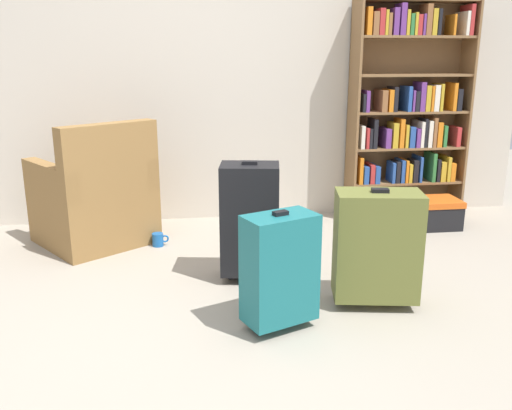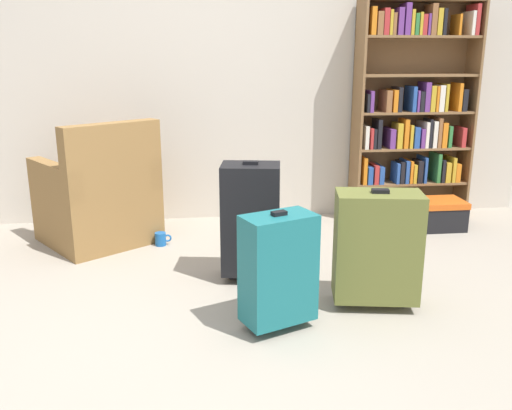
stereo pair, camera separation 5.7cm
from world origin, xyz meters
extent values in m
plane|color=#9E9384|center=(0.00, 0.00, 0.00)|extent=(9.51, 9.51, 0.00)
cube|color=beige|center=(0.00, 2.02, 1.30)|extent=(5.43, 0.10, 2.60)
cube|color=brown|center=(1.21, 1.82, 0.88)|extent=(0.02, 0.27, 1.75)
cube|color=brown|center=(2.16, 1.82, 0.88)|extent=(0.02, 0.27, 1.75)
cube|color=brown|center=(1.69, 1.94, 0.88)|extent=(0.96, 0.02, 1.75)
cube|color=brown|center=(1.69, 1.82, 0.01)|extent=(0.92, 0.25, 0.02)
cube|color=brown|center=(1.69, 1.82, 0.30)|extent=(0.92, 0.25, 0.02)
cube|color=brown|center=(1.69, 1.82, 0.59)|extent=(0.92, 0.25, 0.02)
cube|color=brown|center=(1.69, 1.82, 0.89)|extent=(0.92, 0.25, 0.02)
cube|color=brown|center=(1.69, 1.82, 1.18)|extent=(0.92, 0.25, 0.02)
cube|color=brown|center=(1.69, 1.82, 1.47)|extent=(0.92, 0.25, 0.02)
cube|color=brown|center=(1.69, 1.82, 1.74)|extent=(0.92, 0.25, 0.02)
cube|color=orange|center=(1.27, 1.79, 0.42)|extent=(0.03, 0.21, 0.22)
cube|color=#264C99|center=(1.31, 1.78, 0.38)|extent=(0.04, 0.17, 0.14)
cube|color=#B22D2D|center=(1.37, 1.79, 0.39)|extent=(0.04, 0.20, 0.16)
cube|color=#264C99|center=(1.41, 1.80, 0.38)|extent=(0.04, 0.21, 0.14)
cube|color=#264C99|center=(1.55, 1.77, 0.40)|extent=(0.02, 0.16, 0.17)
cube|color=black|center=(1.58, 1.77, 0.40)|extent=(0.03, 0.15, 0.18)
cube|color=#264C99|center=(1.62, 1.78, 0.40)|extent=(0.03, 0.18, 0.19)
cube|color=orange|center=(1.66, 1.79, 0.40)|extent=(0.02, 0.20, 0.18)
cube|color=gold|center=(1.69, 1.79, 0.39)|extent=(0.03, 0.21, 0.15)
cube|color=black|center=(1.73, 1.77, 0.40)|extent=(0.04, 0.16, 0.18)
cube|color=#264C99|center=(1.78, 1.79, 0.42)|extent=(0.02, 0.20, 0.21)
cube|color=#2D7238|center=(1.89, 1.79, 0.43)|extent=(0.03, 0.20, 0.24)
cube|color=black|center=(1.93, 1.76, 0.41)|extent=(0.03, 0.15, 0.19)
cube|color=gold|center=(1.98, 1.77, 0.39)|extent=(0.04, 0.15, 0.17)
cube|color=gold|center=(2.02, 1.79, 0.41)|extent=(0.03, 0.21, 0.20)
cube|color=orange|center=(2.06, 1.77, 0.39)|extent=(0.04, 0.16, 0.15)
cube|color=silver|center=(1.27, 1.77, 0.70)|extent=(0.03, 0.16, 0.18)
cube|color=#B22D2D|center=(1.31, 1.80, 0.69)|extent=(0.02, 0.21, 0.17)
cube|color=black|center=(1.34, 1.78, 0.68)|extent=(0.02, 0.17, 0.16)
cube|color=black|center=(1.37, 1.78, 0.72)|extent=(0.03, 0.18, 0.23)
cube|color=#66337F|center=(1.48, 1.79, 0.68)|extent=(0.04, 0.20, 0.16)
cube|color=gold|center=(1.54, 1.77, 0.70)|extent=(0.04, 0.16, 0.20)
cube|color=orange|center=(1.59, 1.78, 0.72)|extent=(0.03, 0.17, 0.23)
cube|color=gold|center=(1.64, 1.80, 0.70)|extent=(0.02, 0.21, 0.19)
cube|color=#264C99|center=(1.68, 1.78, 0.69)|extent=(0.04, 0.19, 0.17)
cube|color=#66337F|center=(1.73, 1.80, 0.68)|extent=(0.03, 0.22, 0.15)
cube|color=silver|center=(1.77, 1.80, 0.71)|extent=(0.03, 0.23, 0.21)
cube|color=black|center=(1.79, 1.77, 0.72)|extent=(0.02, 0.16, 0.23)
cube|color=silver|center=(1.83, 1.80, 0.71)|extent=(0.03, 0.23, 0.21)
cube|color=brown|center=(1.87, 1.80, 0.72)|extent=(0.03, 0.21, 0.24)
cube|color=orange|center=(1.92, 1.78, 0.70)|extent=(0.04, 0.17, 0.20)
cube|color=#2D7238|center=(1.96, 1.78, 0.69)|extent=(0.03, 0.17, 0.17)
cube|color=#B22D2D|center=(2.08, 1.78, 0.68)|extent=(0.03, 0.17, 0.16)
cube|color=black|center=(1.26, 1.78, 0.97)|extent=(0.02, 0.19, 0.14)
cube|color=#66337F|center=(1.29, 1.79, 0.98)|extent=(0.03, 0.20, 0.17)
cube|color=brown|center=(1.43, 1.80, 0.98)|extent=(0.04, 0.21, 0.17)
cube|color=orange|center=(1.48, 1.79, 0.98)|extent=(0.03, 0.19, 0.17)
cube|color=black|center=(1.52, 1.78, 0.99)|extent=(0.03, 0.19, 0.19)
cube|color=#264C99|center=(1.64, 1.79, 0.99)|extent=(0.03, 0.20, 0.20)
cube|color=#66337F|center=(1.67, 1.80, 0.98)|extent=(0.02, 0.23, 0.17)
cube|color=black|center=(1.70, 1.79, 0.98)|extent=(0.03, 0.21, 0.16)
cube|color=#66337F|center=(1.74, 1.78, 1.01)|extent=(0.04, 0.18, 0.23)
cube|color=gold|center=(1.79, 1.78, 1.00)|extent=(0.04, 0.18, 0.20)
cube|color=orange|center=(1.83, 1.80, 0.99)|extent=(0.02, 0.23, 0.20)
cube|color=silver|center=(1.86, 1.78, 1.00)|extent=(0.04, 0.19, 0.21)
cube|color=gold|center=(1.90, 1.79, 1.00)|extent=(0.02, 0.19, 0.21)
cube|color=orange|center=(2.02, 1.78, 1.01)|extent=(0.03, 0.18, 0.22)
cube|color=black|center=(2.06, 1.80, 0.98)|extent=(0.04, 0.22, 0.17)
cube|color=orange|center=(1.27, 1.79, 1.58)|extent=(0.04, 0.20, 0.21)
cube|color=brown|center=(1.32, 1.78, 1.56)|extent=(0.04, 0.17, 0.17)
cube|color=#B22D2D|center=(1.37, 1.80, 1.58)|extent=(0.04, 0.22, 0.20)
cube|color=gold|center=(1.41, 1.80, 1.57)|extent=(0.02, 0.23, 0.19)
cube|color=brown|center=(1.44, 1.77, 1.56)|extent=(0.03, 0.16, 0.16)
cube|color=#66337F|center=(1.48, 1.78, 1.58)|extent=(0.04, 0.19, 0.20)
cube|color=#66337F|center=(1.54, 1.77, 1.60)|extent=(0.04, 0.16, 0.23)
cube|color=gold|center=(1.58, 1.79, 1.57)|extent=(0.02, 0.21, 0.19)
cube|color=#2D7238|center=(1.61, 1.80, 1.56)|extent=(0.03, 0.23, 0.16)
cube|color=gold|center=(1.64, 1.77, 1.56)|extent=(0.02, 0.17, 0.17)
cube|color=#B22D2D|center=(1.67, 1.80, 1.56)|extent=(0.03, 0.22, 0.15)
cube|color=#66337F|center=(1.71, 1.79, 1.56)|extent=(0.02, 0.19, 0.16)
cube|color=brown|center=(1.75, 1.78, 1.59)|extent=(0.04, 0.18, 0.23)
cube|color=gold|center=(1.79, 1.78, 1.58)|extent=(0.04, 0.18, 0.20)
cube|color=black|center=(1.83, 1.80, 1.58)|extent=(0.03, 0.23, 0.20)
cube|color=orange|center=(1.96, 1.77, 1.56)|extent=(0.02, 0.17, 0.16)
cube|color=silver|center=(2.06, 1.80, 1.57)|extent=(0.02, 0.22, 0.18)
cube|color=#B22D2D|center=(2.09, 1.79, 1.59)|extent=(0.03, 0.19, 0.23)
cube|color=olive|center=(-0.82, 1.48, 0.20)|extent=(0.98, 0.98, 0.40)
cube|color=tan|center=(-0.82, 1.48, 0.44)|extent=(0.74, 0.76, 0.08)
cube|color=olive|center=(-0.65, 1.24, 0.65)|extent=(0.64, 0.51, 0.50)
cube|color=olive|center=(-0.58, 1.66, 0.51)|extent=(0.49, 0.63, 0.22)
cube|color=olive|center=(-1.07, 1.31, 0.51)|extent=(0.49, 0.63, 0.22)
cylinder|color=#1959A5|center=(-0.36, 1.31, 0.05)|extent=(0.08, 0.08, 0.10)
torus|color=#1959A5|center=(-0.31, 1.31, 0.05)|extent=(0.06, 0.01, 0.06)
cube|color=black|center=(1.81, 1.47, 0.10)|extent=(0.35, 0.29, 0.20)
cube|color=#D85919|center=(1.81, 1.47, 0.21)|extent=(0.36, 0.30, 0.05)
cube|color=black|center=(0.22, 0.64, 0.38)|extent=(0.38, 0.30, 0.67)
cube|color=black|center=(0.22, 0.64, 0.73)|extent=(0.10, 0.06, 0.02)
cylinder|color=black|center=(0.10, 0.66, 0.03)|extent=(0.06, 0.06, 0.05)
cylinder|color=black|center=(0.34, 0.62, 0.03)|extent=(0.06, 0.06, 0.05)
cube|color=brown|center=(0.86, 0.19, 0.35)|extent=(0.49, 0.32, 0.59)
cube|color=black|center=(0.86, 0.19, 0.65)|extent=(0.10, 0.06, 0.02)
cylinder|color=black|center=(0.71, 0.21, 0.03)|extent=(0.06, 0.06, 0.05)
cylinder|color=black|center=(1.02, 0.16, 0.03)|extent=(0.06, 0.06, 0.05)
cube|color=#19666B|center=(0.29, -0.01, 0.32)|extent=(0.41, 0.32, 0.55)
cube|color=black|center=(0.29, -0.01, 0.61)|extent=(0.08, 0.07, 0.02)
cylinder|color=black|center=(0.18, -0.06, 0.03)|extent=(0.07, 0.07, 0.05)
cylinder|color=black|center=(0.41, 0.04, 0.03)|extent=(0.07, 0.07, 0.05)
camera|label=1|loc=(-0.16, -2.49, 1.35)|focal=38.40mm
camera|label=2|loc=(-0.11, -2.49, 1.35)|focal=38.40mm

